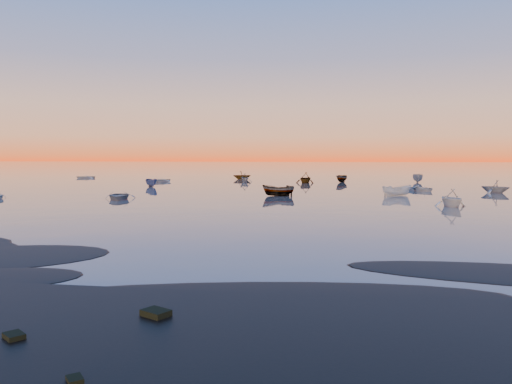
# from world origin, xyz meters

# --- Properties ---
(ground) EXTENTS (600.00, 600.00, 0.00)m
(ground) POSITION_xyz_m (0.00, 100.00, 0.00)
(ground) COLOR #6D615B
(ground) RESTS_ON ground
(mud_lobes) EXTENTS (140.00, 6.00, 0.07)m
(mud_lobes) POSITION_xyz_m (0.00, -1.00, 0.01)
(mud_lobes) COLOR black
(mud_lobes) RESTS_ON ground
(moored_fleet) EXTENTS (124.00, 58.00, 1.20)m
(moored_fleet) POSITION_xyz_m (0.00, 53.00, 0.00)
(moored_fleet) COLOR silver
(moored_fleet) RESTS_ON ground
(boat_near_left) EXTENTS (4.84, 3.11, 1.12)m
(boat_near_left) POSITION_xyz_m (-13.61, 31.17, 0.00)
(boat_near_left) COLOR slate
(boat_near_left) RESTS_ON ground
(boat_near_center) EXTENTS (2.59, 3.91, 1.25)m
(boat_near_center) POSITION_xyz_m (16.37, 40.58, 0.00)
(boat_near_center) COLOR silver
(boat_near_center) RESTS_ON ground
(boat_near_right) EXTENTS (3.88, 2.58, 1.25)m
(boat_near_right) POSITION_xyz_m (19.73, 28.42, 0.00)
(boat_near_right) COLOR silver
(boat_near_right) RESTS_ON ground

